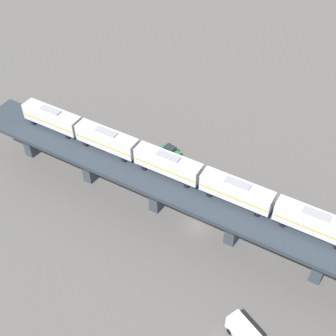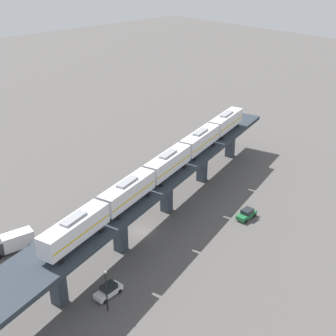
# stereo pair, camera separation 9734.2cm
# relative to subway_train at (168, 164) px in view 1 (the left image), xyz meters

# --- Properties ---
(ground_plane) EXTENTS (400.00, 400.00, 0.00)m
(ground_plane) POSITION_rel_subway_train_xyz_m (-0.51, 6.81, -11.22)
(ground_plane) COLOR #514F4C
(elevated_viaduct) EXTENTS (33.63, 90.71, 8.68)m
(elevated_viaduct) POSITION_rel_subway_train_xyz_m (-0.46, 6.62, -3.80)
(elevated_viaduct) COLOR #283039
(elevated_viaduct) RESTS_ON ground
(subway_train) EXTENTS (20.02, 60.72, 4.45)m
(subway_train) POSITION_rel_subway_train_xyz_m (0.00, 0.00, 0.00)
(subway_train) COLOR silver
(subway_train) RESTS_ON elevated_viaduct
(street_car_white) EXTENTS (2.30, 4.56, 1.89)m
(street_car_white) POSITION_rel_subway_train_xyz_m (-10.16, 21.49, -10.28)
(street_car_white) COLOR silver
(street_car_white) RESTS_ON ground
(street_car_green) EXTENTS (2.16, 4.50, 1.89)m
(street_car_green) POSITION_rel_subway_train_xyz_m (-10.60, -10.32, -10.28)
(street_car_green) COLOR #1E6638
(street_car_green) RESTS_ON ground
(delivery_truck) EXTENTS (3.29, 7.45, 3.20)m
(delivery_truck) POSITION_rel_subway_train_xyz_m (9.77, 26.49, -9.46)
(delivery_truck) COLOR #333338
(delivery_truck) RESTS_ON ground
(street_lamp) EXTENTS (0.44, 0.44, 6.94)m
(street_lamp) POSITION_rel_subway_train_xyz_m (-12.59, 23.46, -7.11)
(street_lamp) COLOR black
(street_lamp) RESTS_ON ground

